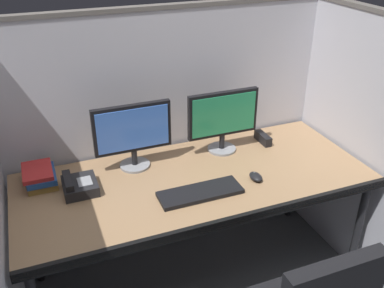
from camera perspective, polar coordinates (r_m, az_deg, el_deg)
name	(u,v)px	position (r m, az deg, el deg)	size (l,w,h in m)	color
cubicle_partition_rear	(169,135)	(2.66, -3.12, 1.25)	(2.21, 0.06, 1.57)	silver
cubicle_partition_right	(357,145)	(2.72, 21.15, -0.18)	(0.06, 1.41, 1.57)	silver
desk	(196,186)	(2.34, 0.56, -5.63)	(1.90, 0.80, 0.74)	#997551
monitor_left	(133,132)	(2.34, -7.91, 1.59)	(0.43, 0.17, 0.37)	gray
monitor_right	(223,117)	(2.50, 4.15, 3.55)	(0.43, 0.17, 0.37)	gray
keyboard_main	(200,193)	(2.19, 1.11, -6.48)	(0.43, 0.15, 0.02)	black
computer_mouse	(256,177)	(2.32, 8.49, -4.33)	(0.06, 0.10, 0.04)	black
desk_phone	(79,185)	(2.27, -14.84, -5.36)	(0.17, 0.19, 0.09)	black
red_stapler	(263,138)	(2.70, 9.42, 0.78)	(0.04, 0.15, 0.06)	black
book_stack	(40,176)	(2.39, -19.55, -4.08)	(0.16, 0.22, 0.09)	olive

